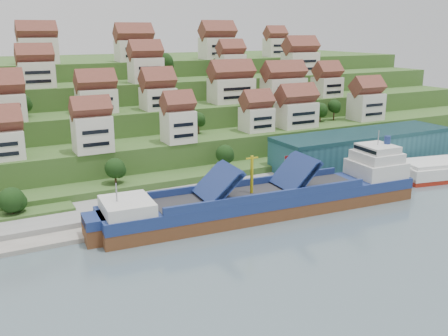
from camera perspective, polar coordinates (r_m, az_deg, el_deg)
ground at (r=118.27m, az=2.31°, el=-5.47°), size 300.00×300.00×0.00m
quay at (r=140.02m, az=6.35°, el=-1.71°), size 180.00×14.00×2.20m
hillside at (r=209.03m, az=-12.07°, el=6.47°), size 260.00×128.00×31.00m
hillside_village at (r=168.82m, az=-6.33°, el=9.38°), size 152.74×63.40×28.71m
hillside_trees at (r=149.94m, az=-9.64°, el=5.51°), size 139.67×62.67×31.54m
warehouse at (r=159.50m, az=15.60°, el=2.22°), size 60.00×15.00×10.00m
flagpole at (r=133.42m, az=6.94°, el=-0.01°), size 1.28×0.16×8.00m
cargo_ship at (r=119.82m, az=5.81°, el=-3.57°), size 79.27×17.16×17.45m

